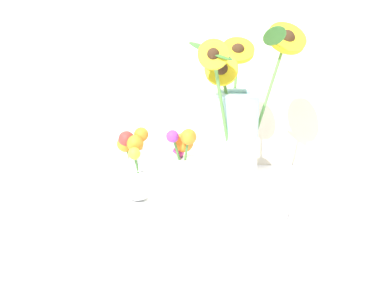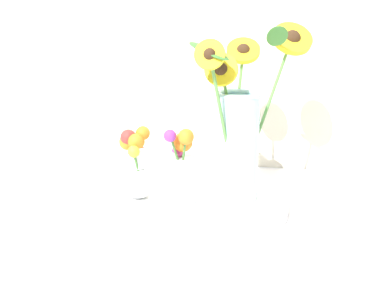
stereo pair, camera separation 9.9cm
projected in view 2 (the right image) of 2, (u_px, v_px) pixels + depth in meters
ground_plane at (186, 224)px, 0.95m from camera, size 6.00×6.00×0.00m
serving_tray at (192, 203)px, 1.03m from camera, size 0.43×0.43×0.02m
mason_jar_sunflowers at (239, 129)px, 0.99m from camera, size 0.29×0.25×0.40m
vase_small_center at (180, 169)px, 0.99m from camera, size 0.08×0.08×0.18m
vase_bulb_right at (137, 167)px, 1.02m from camera, size 0.09×0.08×0.16m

